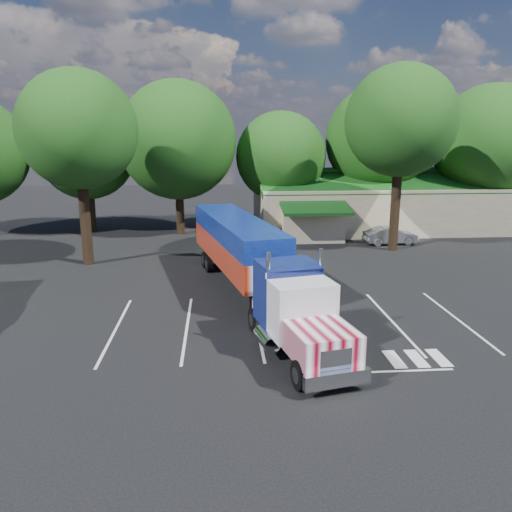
{
  "coord_description": "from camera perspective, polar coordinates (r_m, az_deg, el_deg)",
  "views": [
    {
      "loc": [
        -1.7,
        -27.52,
        8.59
      ],
      "look_at": [
        0.37,
        -0.77,
        2.0
      ],
      "focal_mm": 35.0,
      "sensor_mm": 36.0,
      "label": 1
    }
  ],
  "objects": [
    {
      "name": "semi_truck",
      "position": [
        26.18,
        -0.8,
        -0.03
      ],
      "size": [
        6.56,
        19.77,
        4.13
      ],
      "rotation": [
        0.0,
        0.0,
        0.21
      ],
      "color": "black",
      "rests_on": "ground"
    },
    {
      "name": "woman",
      "position": [
        25.01,
        3.38,
        -4.25
      ],
      "size": [
        0.65,
        0.74,
        1.71
      ],
      "primitive_type": "imported",
      "rotation": [
        0.0,
        0.0,
        2.06
      ],
      "color": "black",
      "rests_on": "ground"
    },
    {
      "name": "tree_near_left",
      "position": [
        34.66,
        -19.69,
        13.39
      ],
      "size": [
        7.6,
        7.6,
        12.65
      ],
      "color": "black",
      "rests_on": "ground"
    },
    {
      "name": "tree_row_e",
      "position": [
        47.84,
        13.82,
        12.81
      ],
      "size": [
        9.6,
        9.6,
        12.9
      ],
      "color": "black",
      "rests_on": "ground"
    },
    {
      "name": "bicycle",
      "position": [
        29.86,
        2.47,
        -1.97
      ],
      "size": [
        0.76,
        1.87,
        0.96
      ],
      "primitive_type": "imported",
      "rotation": [
        0.0,
        0.0,
        -0.07
      ],
      "color": "black",
      "rests_on": "ground"
    },
    {
      "name": "event_hall",
      "position": [
        48.31,
        14.33,
        5.78
      ],
      "size": [
        24.2,
        14.12,
        5.55
      ],
      "color": "beige",
      "rests_on": "ground"
    },
    {
      "name": "tree_row_c",
      "position": [
        43.85,
        -8.97,
        12.91
      ],
      "size": [
        10.0,
        10.0,
        13.05
      ],
      "color": "black",
      "rests_on": "ground"
    },
    {
      "name": "silver_sedan",
      "position": [
        41.18,
        15.11,
        2.26
      ],
      "size": [
        4.3,
        1.71,
        1.39
      ],
      "primitive_type": "imported",
      "rotation": [
        0.0,
        0.0,
        1.63
      ],
      "color": "#96999D",
      "rests_on": "ground"
    },
    {
      "name": "tree_row_f",
      "position": [
        50.75,
        25.26,
        11.61
      ],
      "size": [
        10.4,
        10.4,
        13.0
      ],
      "color": "black",
      "rests_on": "ground"
    },
    {
      "name": "tree_near_right",
      "position": [
        38.37,
        16.23,
        14.57
      ],
      "size": [
        8.0,
        8.0,
        13.5
      ],
      "color": "black",
      "rests_on": "ground"
    },
    {
      "name": "tree_row_d",
      "position": [
        45.43,
        2.84,
        11.25
      ],
      "size": [
        8.0,
        8.0,
        10.6
      ],
      "color": "black",
      "rests_on": "ground"
    },
    {
      "name": "tree_row_b",
      "position": [
        46.74,
        -18.79,
        11.3
      ],
      "size": [
        8.4,
        8.4,
        11.35
      ],
      "color": "black",
      "rests_on": "ground"
    },
    {
      "name": "ground",
      "position": [
        28.88,
        -0.85,
        -3.51
      ],
      "size": [
        120.0,
        120.0,
        0.0
      ],
      "primitive_type": "plane",
      "color": "black",
      "rests_on": "ground"
    }
  ]
}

